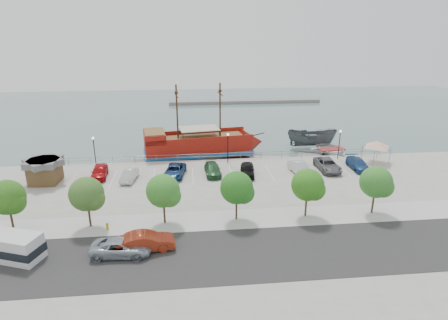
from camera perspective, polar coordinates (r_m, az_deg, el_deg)
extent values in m
plane|color=#516A67|center=(46.94, 1.47, -4.22)|extent=(160.00, 160.00, 0.00)
cube|color=gray|center=(28.98, 7.03, -20.31)|extent=(100.00, 58.00, 1.20)
cube|color=#2B2929|center=(32.54, 5.12, -13.91)|extent=(100.00, 8.00, 0.04)
cube|color=#B5B5B5|center=(37.60, 3.41, -8.91)|extent=(100.00, 4.00, 0.05)
cylinder|color=slate|center=(53.47, 0.44, 1.04)|extent=(50.00, 0.06, 0.06)
cylinder|color=slate|center=(53.60, 0.44, 0.64)|extent=(50.00, 0.06, 0.06)
cube|color=gray|center=(100.56, 3.22, 8.89)|extent=(40.00, 3.00, 0.80)
cube|color=maroon|center=(57.02, -3.97, 2.11)|extent=(16.43, 7.26, 2.58)
cube|color=#1B5A96|center=(57.27, -3.95, 1.30)|extent=(16.76, 7.60, 0.59)
cone|color=maroon|center=(59.12, 4.37, 2.73)|extent=(3.85, 5.18, 4.76)
cube|color=maroon|center=(55.72, -10.56, 3.53)|extent=(3.68, 5.35, 1.39)
cube|color=brown|center=(55.52, -10.61, 4.27)|extent=(3.42, 4.92, 0.12)
cube|color=brown|center=(56.72, -3.51, 3.44)|extent=(13.40, 6.23, 0.15)
cube|color=maroon|center=(58.81, -4.44, 4.30)|extent=(15.72, 2.55, 0.69)
cube|color=maroon|center=(54.30, -3.55, 3.03)|extent=(15.72, 2.55, 0.69)
cylinder|color=#382111|center=(56.36, -0.60, 7.58)|extent=(0.27, 0.27, 8.13)
cylinder|color=#382111|center=(55.22, -7.16, 7.18)|extent=(0.27, 0.27, 8.13)
cylinder|color=#382111|center=(55.90, -0.61, 10.07)|extent=(0.58, 2.96, 0.14)
cylinder|color=#382111|center=(54.75, -7.27, 9.71)|extent=(0.58, 2.96, 0.14)
cube|color=beige|center=(56.28, -3.84, 4.82)|extent=(6.25, 4.58, 0.12)
cylinder|color=#382111|center=(59.01, 5.04, 3.89)|extent=(2.47, 0.52, 0.59)
imported|color=#484E51|center=(63.17, 13.20, 3.04)|extent=(8.38, 4.61, 3.07)
imported|color=silver|center=(60.46, 16.03, 1.23)|extent=(6.12, 7.69, 1.43)
cube|color=slate|center=(55.69, -13.96, -0.70)|extent=(7.33, 4.03, 0.40)
cube|color=gray|center=(56.58, 7.75, 0.05)|extent=(7.84, 3.96, 0.43)
cube|color=slate|center=(58.69, 14.73, 0.29)|extent=(7.54, 4.97, 0.42)
cube|color=brown|center=(50.42, -25.59, -1.86)|extent=(3.39, 3.39, 2.34)
cube|color=#5B5B5B|center=(49.96, -25.83, -0.33)|extent=(3.84, 3.84, 0.74)
cylinder|color=slate|center=(56.85, 20.29, 1.08)|extent=(0.08, 0.08, 2.19)
cylinder|color=slate|center=(58.40, 22.34, 1.29)|extent=(0.08, 0.08, 2.19)
cylinder|color=slate|center=(54.92, 21.86, 0.25)|extent=(0.08, 0.08, 2.19)
cylinder|color=slate|center=(56.52, 23.93, 0.50)|extent=(0.08, 0.08, 2.19)
pyramid|color=white|center=(56.11, 22.36, 2.67)|extent=(4.89, 4.89, 0.90)
imported|color=#919BA5|center=(32.98, -15.36, -12.69)|extent=(5.14, 2.60, 1.39)
imported|color=maroon|center=(33.06, -11.83, -12.07)|extent=(5.05, 2.25, 1.61)
cube|color=silver|center=(36.08, -30.43, -11.18)|extent=(6.54, 4.11, 2.21)
cube|color=black|center=(36.15, -30.39, -11.36)|extent=(6.65, 4.22, 0.71)
cylinder|color=#C2920E|center=(37.17, -17.35, -9.72)|extent=(0.24, 0.24, 0.59)
sphere|color=#C2920E|center=(37.02, -17.40, -9.30)|extent=(0.25, 0.25, 0.25)
cylinder|color=black|center=(53.10, -19.09, 0.99)|extent=(0.12, 0.12, 4.00)
sphere|color=#FFF2CC|center=(52.51, -19.34, 3.16)|extent=(0.36, 0.36, 0.36)
cylinder|color=black|center=(51.92, 0.59, 1.69)|extent=(0.12, 0.12, 4.00)
sphere|color=#FFF2CC|center=(51.32, 0.60, 3.92)|extent=(0.36, 0.36, 0.36)
cylinder|color=black|center=(55.94, 17.12, 2.12)|extent=(0.12, 0.12, 4.00)
sphere|color=#FFF2CC|center=(55.38, 17.34, 4.19)|extent=(0.36, 0.36, 0.36)
cylinder|color=#473321|center=(40.21, -29.61, -7.93)|extent=(0.20, 0.20, 2.20)
sphere|color=#295816|center=(39.30, -30.17, -4.93)|extent=(3.20, 3.20, 3.20)
sphere|color=#295816|center=(38.95, -29.43, -5.65)|extent=(2.20, 2.20, 2.20)
cylinder|color=#473321|center=(37.88, -19.81, -8.06)|extent=(0.20, 0.20, 2.20)
sphere|color=#345721|center=(36.92, -20.22, -4.88)|extent=(3.20, 3.20, 3.20)
sphere|color=#345721|center=(36.67, -19.34, -5.63)|extent=(2.20, 2.20, 2.20)
cylinder|color=#473321|center=(36.77, -9.08, -7.93)|extent=(0.20, 0.20, 2.20)
sphere|color=#2E6B22|center=(35.77, -9.28, -4.66)|extent=(3.20, 3.20, 3.20)
sphere|color=#2E6B22|center=(35.63, -8.30, -5.41)|extent=(2.20, 2.20, 2.20)
cylinder|color=#473321|center=(36.96, 1.90, -7.52)|extent=(0.20, 0.20, 2.20)
sphere|color=#215C1A|center=(35.98, 1.94, -4.25)|extent=(3.20, 3.20, 3.20)
sphere|color=#215C1A|center=(35.95, 2.95, -4.99)|extent=(2.20, 2.20, 2.20)
cylinder|color=#473321|center=(38.46, 12.37, -6.87)|extent=(0.20, 0.20, 2.20)
sphere|color=#2A6418|center=(37.51, 12.62, -3.72)|extent=(3.20, 3.20, 3.20)
sphere|color=#2A6418|center=(37.60, 13.59, -4.40)|extent=(2.20, 2.20, 2.20)
cylinder|color=#473321|center=(41.10, 21.75, -6.09)|extent=(0.20, 0.20, 2.20)
sphere|color=#2E6824|center=(40.22, 22.15, -3.13)|extent=(3.20, 3.20, 3.20)
sphere|color=#2E6824|center=(40.40, 23.03, -3.76)|extent=(2.20, 2.20, 2.20)
imported|color=#B10D11|center=(49.72, -18.46, -1.68)|extent=(2.11, 4.65, 1.55)
imported|color=silver|center=(47.76, -14.23, -2.26)|extent=(1.95, 4.19, 1.33)
imported|color=navy|center=(48.02, -7.49, -1.64)|extent=(3.12, 5.34, 1.40)
imported|color=#25552D|center=(48.15, -1.75, -1.44)|extent=(2.14, 4.78, 1.36)
imported|color=black|center=(47.87, 3.57, -1.50)|extent=(2.42, 4.68, 1.52)
imported|color=silver|center=(49.35, 11.48, -1.21)|extent=(2.31, 4.80, 1.52)
imported|color=#5C5B60|center=(51.40, 15.51, -0.72)|extent=(2.50, 5.37, 1.49)
imported|color=navy|center=(53.06, 19.73, -0.58)|extent=(2.03, 4.87, 1.41)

